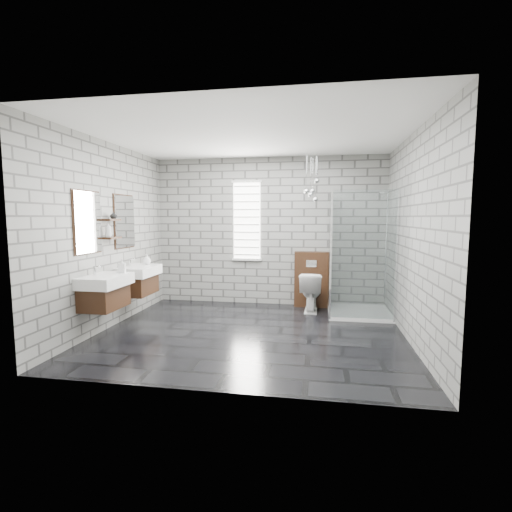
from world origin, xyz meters
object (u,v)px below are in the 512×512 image
(cistern_panel, at_px, (311,279))
(shower_enclosure, at_px, (354,286))
(vanity_right, at_px, (137,272))
(vanity_left, at_px, (103,282))
(toilet, at_px, (311,291))

(cistern_panel, distance_m, shower_enclosure, 0.87)
(vanity_right, bearing_deg, shower_enclosure, 12.80)
(vanity_right, relative_size, cistern_panel, 1.57)
(vanity_left, relative_size, shower_enclosure, 0.77)
(vanity_right, bearing_deg, vanity_left, -90.00)
(toilet, bearing_deg, vanity_right, 20.72)
(vanity_right, distance_m, shower_enclosure, 3.50)
(vanity_right, bearing_deg, cistern_panel, 25.50)
(cistern_panel, relative_size, shower_enclosure, 0.49)
(vanity_left, xyz_separation_m, cistern_panel, (2.71, 2.23, -0.26))
(vanity_left, distance_m, toilet, 3.35)
(shower_enclosure, xyz_separation_m, toilet, (-0.70, 0.21, -0.16))
(shower_enclosure, relative_size, toilet, 3.00)
(cistern_panel, bearing_deg, shower_enclosure, -36.41)
(vanity_right, height_order, cistern_panel, vanity_right)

